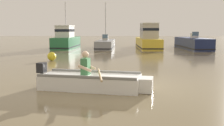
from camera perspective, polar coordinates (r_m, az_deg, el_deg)
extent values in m
plane|color=#7A6B4C|center=(8.65, 4.05, -4.74)|extent=(120.00, 120.00, 0.00)
cube|color=white|center=(7.90, -4.94, -4.31)|extent=(3.26, 1.69, 0.44)
cube|color=white|center=(7.57, 7.71, -4.88)|extent=(0.51, 0.67, 0.42)
cube|color=gray|center=(8.33, -3.91, -1.92)|extent=(2.99, 0.67, 0.08)
cube|color=gray|center=(7.37, -6.15, -3.21)|extent=(2.99, 0.67, 0.08)
cube|color=white|center=(7.89, -5.65, -2.99)|extent=(0.47, 1.05, 0.06)
cylinder|color=black|center=(8.52, -15.61, -3.34)|extent=(0.12, 0.12, 0.54)
cube|color=black|center=(8.46, -15.69, -1.01)|extent=(0.29, 0.32, 0.32)
cube|color=#3F7F4C|center=(7.86, -6.02, -0.83)|extent=(0.28, 0.38, 0.52)
sphere|color=beige|center=(7.81, -6.06, 1.93)|extent=(0.22, 0.22, 0.22)
cylinder|color=beige|center=(8.05, -5.19, -0.75)|extent=(0.43, 0.17, 0.23)
cylinder|color=beige|center=(7.64, -6.19, -1.23)|extent=(0.43, 0.17, 0.23)
cylinder|color=tan|center=(7.60, -2.78, -2.61)|extent=(0.29, 1.99, 0.06)
cube|color=#287042|center=(25.14, -10.27, 4.57)|extent=(1.93, 5.55, 1.07)
cube|color=black|center=(25.16, -10.26, 3.78)|extent=(1.98, 5.59, 0.10)
cube|color=silver|center=(24.63, -10.61, 6.98)|extent=(1.42, 2.36, 1.06)
cube|color=black|center=(24.63, -10.62, 7.29)|extent=(1.45, 2.39, 0.24)
cube|color=white|center=(24.63, -10.65, 8.31)|extent=(1.49, 2.48, 0.08)
cylinder|color=silver|center=(24.99, -10.47, 9.63)|extent=(0.10, 0.10, 3.36)
cube|color=gray|center=(24.96, -1.43, 4.32)|extent=(1.78, 6.31, 0.77)
cube|color=black|center=(24.98, -1.43, 3.75)|extent=(1.82, 6.35, 0.10)
cube|color=#B2ADA3|center=(24.47, -1.53, 5.68)|extent=(0.55, 0.52, 0.44)
cube|color=slate|center=(24.20, -1.59, 6.08)|extent=(0.53, 0.06, 0.36)
cylinder|color=silver|center=(24.77, -1.48, 9.39)|extent=(0.10, 0.10, 3.63)
cube|color=gold|center=(25.20, 8.14, 4.50)|extent=(1.90, 6.78, 0.96)
cube|color=black|center=(25.22, 8.12, 3.79)|extent=(1.94, 6.82, 0.10)
cube|color=#B2ADA3|center=(24.56, 8.37, 7.16)|extent=(1.46, 2.85, 1.39)
cube|color=black|center=(24.56, 8.38, 7.57)|extent=(1.49, 2.88, 0.24)
cube|color=white|center=(24.56, 8.40, 8.88)|extent=(1.54, 3.00, 0.08)
cube|color=#19234C|center=(25.26, 17.77, 4.30)|extent=(1.95, 6.57, 1.04)
cube|color=black|center=(25.28, 17.74, 3.54)|extent=(1.99, 6.61, 0.10)
cube|color=silver|center=(24.77, 18.19, 5.94)|extent=(0.63, 0.52, 0.44)
cube|color=slate|center=(24.52, 18.41, 6.34)|extent=(0.61, 0.06, 0.36)
sphere|color=yellow|center=(15.29, -13.51, 1.48)|extent=(0.52, 0.52, 0.52)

